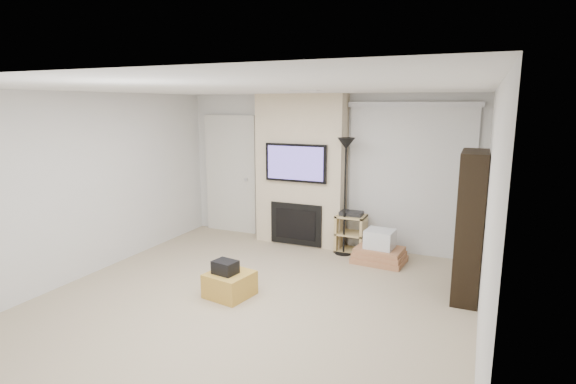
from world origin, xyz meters
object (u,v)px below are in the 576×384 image
at_px(ottoman, 230,284).
at_px(floor_lamp, 346,163).
at_px(bookshelf, 470,226).
at_px(box_stack, 379,250).
at_px(av_stand, 351,231).

height_order(ottoman, floor_lamp, floor_lamp).
bearing_deg(bookshelf, ottoman, -156.67).
xyz_separation_m(ottoman, box_stack, (1.44, 1.94, 0.04)).
height_order(box_stack, bookshelf, bookshelf).
xyz_separation_m(ottoman, floor_lamp, (0.83, 2.10, 1.30)).
bearing_deg(box_stack, ottoman, -126.49).
xyz_separation_m(av_stand, box_stack, (0.53, -0.32, -0.16)).
height_order(ottoman, av_stand, av_stand).
relative_size(floor_lamp, bookshelf, 1.02).
bearing_deg(floor_lamp, box_stack, -14.99).
height_order(ottoman, box_stack, box_stack).
bearing_deg(av_stand, floor_lamp, -113.47).
height_order(ottoman, bookshelf, bookshelf).
relative_size(ottoman, av_stand, 0.76).
bearing_deg(bookshelf, box_stack, 147.38).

